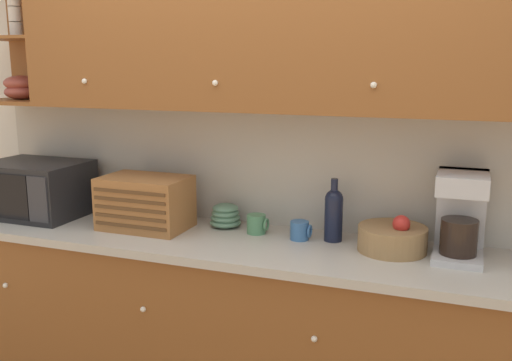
# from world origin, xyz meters

# --- Properties ---
(wall_back) EXTENTS (5.60, 0.06, 2.60)m
(wall_back) POSITION_xyz_m (0.00, 0.03, 1.30)
(wall_back) COLOR silver
(wall_back) RESTS_ON ground_plane
(counter_unit) EXTENTS (3.22, 0.62, 0.91)m
(counter_unit) POSITION_xyz_m (0.00, -0.30, 0.45)
(counter_unit) COLOR brown
(counter_unit) RESTS_ON ground_plane
(backsplash_panel) EXTENTS (3.20, 0.01, 0.60)m
(backsplash_panel) POSITION_xyz_m (0.00, -0.01, 1.20)
(backsplash_panel) COLOR #B7B2A8
(backsplash_panel) RESTS_ON counter_unit
(upper_cabinets) EXTENTS (3.20, 0.37, 0.72)m
(upper_cabinets) POSITION_xyz_m (0.17, -0.17, 1.86)
(upper_cabinets) COLOR brown
(upper_cabinets) RESTS_ON backsplash_panel
(microwave) EXTENTS (0.53, 0.41, 0.29)m
(microwave) POSITION_xyz_m (-1.25, -0.28, 1.05)
(microwave) COLOR black
(microwave) RESTS_ON counter_unit
(storage_canister) EXTENTS (0.11, 0.11, 0.17)m
(storage_canister) POSITION_xyz_m (-0.86, -0.09, 0.99)
(storage_canister) COLOR #33567A
(storage_canister) RESTS_ON counter_unit
(bread_box) EXTENTS (0.43, 0.29, 0.26)m
(bread_box) POSITION_xyz_m (-0.56, -0.29, 1.04)
(bread_box) COLOR #996033
(bread_box) RESTS_ON counter_unit
(bowl_stack_on_counter) EXTENTS (0.16, 0.16, 0.12)m
(bowl_stack_on_counter) POSITION_xyz_m (-0.19, -0.13, 0.96)
(bowl_stack_on_counter) COLOR slate
(bowl_stack_on_counter) RESTS_ON counter_unit
(mug) EXTENTS (0.10, 0.09, 0.09)m
(mug) POSITION_xyz_m (-0.01, -0.18, 0.95)
(mug) COLOR #4C845B
(mug) RESTS_ON counter_unit
(mug_blue_second) EXTENTS (0.10, 0.09, 0.09)m
(mug_blue_second) POSITION_xyz_m (0.22, -0.20, 0.95)
(mug_blue_second) COLOR #38669E
(mug_blue_second) RESTS_ON counter_unit
(wine_bottle) EXTENTS (0.08, 0.08, 0.30)m
(wine_bottle) POSITION_xyz_m (0.37, -0.16, 1.04)
(wine_bottle) COLOR black
(wine_bottle) RESTS_ON counter_unit
(fruit_basket) EXTENTS (0.30, 0.30, 0.17)m
(fruit_basket) POSITION_xyz_m (0.65, -0.22, 0.97)
(fruit_basket) COLOR #937047
(fruit_basket) RESTS_ON counter_unit
(coffee_maker) EXTENTS (0.20, 0.27, 0.37)m
(coffee_maker) POSITION_xyz_m (0.92, -0.20, 1.10)
(coffee_maker) COLOR #B7B7BC
(coffee_maker) RESTS_ON counter_unit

